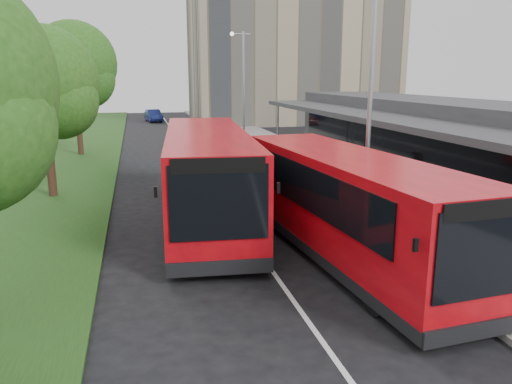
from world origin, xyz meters
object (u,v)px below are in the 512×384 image
at_px(bus_main, 348,206).
at_px(litter_bin, 320,166).
at_px(lamp_post_near, 368,89).
at_px(tree_far, 74,69).
at_px(bus_second, 207,176).
at_px(bollard, 273,147).
at_px(car_far, 153,116).
at_px(lamp_post_far, 242,82).
at_px(tree_mid, 43,88).
at_px(car_near, 190,122).

bearing_deg(bus_main, litter_bin, 68.64).
bearing_deg(lamp_post_near, tree_far, 120.29).
xyz_separation_m(bus_main, bus_second, (-3.35, 4.67, 0.13)).
xyz_separation_m(bollard, car_far, (-6.61, 27.57, 0.03)).
bearing_deg(bus_main, lamp_post_far, 80.89).
relative_size(tree_mid, bollard, 7.13).
relative_size(bollard, car_near, 0.34).
relative_size(lamp_post_far, litter_bin, 7.85).
relative_size(litter_bin, car_near, 0.34).
height_order(lamp_post_far, car_near, lamp_post_far).
height_order(tree_mid, tree_far, tree_far).
bearing_deg(tree_far, lamp_post_near, -59.71).
height_order(litter_bin, car_far, car_far).
bearing_deg(bus_main, tree_far, 108.61).
relative_size(lamp_post_near, litter_bin, 7.85).
relative_size(lamp_post_near, lamp_post_far, 1.00).
bearing_deg(car_far, car_near, -74.50).
height_order(bus_main, car_far, bus_main).
height_order(bus_main, bus_second, bus_second).
bearing_deg(tree_mid, car_near, 72.53).
bearing_deg(bus_main, lamp_post_near, 52.31).
xyz_separation_m(tree_far, car_near, (8.99, 16.56, -5.02)).
relative_size(bus_second, bollard, 11.56).
height_order(bus_main, bollard, bus_main).
height_order(tree_mid, car_far, tree_mid).
height_order(lamp_post_far, bus_main, lamp_post_far).
distance_m(lamp_post_near, bus_second, 6.27).
height_order(bus_second, litter_bin, bus_second).
height_order(litter_bin, bollard, litter_bin).
distance_m(tree_far, bollard, 13.60).
bearing_deg(tree_mid, lamp_post_far, 49.32).
bearing_deg(litter_bin, bus_main, -106.69).
bearing_deg(bus_second, lamp_post_far, 79.16).
relative_size(bus_second, car_far, 2.79).
height_order(tree_mid, bollard, tree_mid).
bearing_deg(lamp_post_far, litter_bin, -82.55).
bearing_deg(lamp_post_far, bus_second, -105.83).
height_order(tree_mid, lamp_post_far, lamp_post_far).
relative_size(tree_far, bus_second, 0.73).
bearing_deg(lamp_post_far, lamp_post_near, -90.00).
bearing_deg(litter_bin, car_far, 101.39).
bearing_deg(tree_mid, bus_second, -40.31).
height_order(tree_far, car_far, tree_far).
xyz_separation_m(tree_mid, car_far, (5.62, 36.17, -3.96)).
xyz_separation_m(tree_mid, tree_far, (-0.00, 12.00, 0.88)).
distance_m(lamp_post_near, litter_bin, 9.35).
bearing_deg(lamp_post_near, bus_main, -123.02).
xyz_separation_m(lamp_post_far, car_near, (-2.14, 15.61, -4.21)).
xyz_separation_m(tree_mid, bollard, (12.23, 8.60, -3.99)).
bearing_deg(tree_far, car_far, 76.90).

